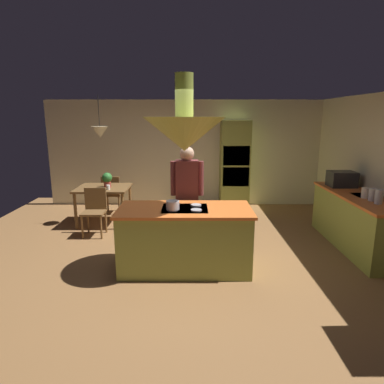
% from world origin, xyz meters
% --- Properties ---
extents(ground, '(8.16, 8.16, 0.00)m').
position_xyz_m(ground, '(0.00, 0.00, 0.00)').
color(ground, olive).
extents(wall_back, '(6.80, 0.10, 2.55)m').
position_xyz_m(wall_back, '(0.00, 3.45, 1.27)').
color(wall_back, beige).
rests_on(wall_back, ground).
extents(kitchen_island, '(1.88, 0.90, 0.92)m').
position_xyz_m(kitchen_island, '(0.00, -0.20, 0.46)').
color(kitchen_island, '#939E42').
rests_on(kitchen_island, ground).
extents(counter_run_right, '(0.73, 2.29, 0.90)m').
position_xyz_m(counter_run_right, '(2.84, 0.60, 0.46)').
color(counter_run_right, '#939E42').
rests_on(counter_run_right, ground).
extents(oven_tower, '(0.66, 0.62, 2.08)m').
position_xyz_m(oven_tower, '(1.10, 3.04, 1.04)').
color(oven_tower, '#939E42').
rests_on(oven_tower, ground).
extents(dining_table, '(1.04, 0.91, 0.76)m').
position_xyz_m(dining_table, '(-1.70, 1.90, 0.66)').
color(dining_table, brown).
rests_on(dining_table, ground).
extents(person_at_island, '(0.53, 0.23, 1.70)m').
position_xyz_m(person_at_island, '(0.02, 0.52, 0.98)').
color(person_at_island, tan).
rests_on(person_at_island, ground).
extents(range_hood, '(1.10, 1.10, 1.00)m').
position_xyz_m(range_hood, '(0.00, -0.20, 1.96)').
color(range_hood, '#939E42').
extents(pendant_light_over_table, '(0.32, 0.32, 0.82)m').
position_xyz_m(pendant_light_over_table, '(-1.70, 1.90, 1.86)').
color(pendant_light_over_table, beige).
extents(chair_facing_island, '(0.40, 0.40, 0.87)m').
position_xyz_m(chair_facing_island, '(-1.70, 1.23, 0.50)').
color(chair_facing_island, brown).
rests_on(chair_facing_island, ground).
extents(chair_by_back_wall, '(0.40, 0.40, 0.87)m').
position_xyz_m(chair_by_back_wall, '(-1.70, 2.57, 0.50)').
color(chair_by_back_wall, brown).
rests_on(chair_by_back_wall, ground).
extents(potted_plant_on_table, '(0.20, 0.20, 0.30)m').
position_xyz_m(potted_plant_on_table, '(-1.61, 1.89, 0.93)').
color(potted_plant_on_table, '#99382D').
rests_on(potted_plant_on_table, dining_table).
extents(cup_on_table, '(0.07, 0.07, 0.09)m').
position_xyz_m(cup_on_table, '(-1.54, 1.67, 0.81)').
color(cup_on_table, white).
rests_on(cup_on_table, dining_table).
extents(canister_flour, '(0.11, 0.11, 0.21)m').
position_xyz_m(canister_flour, '(2.84, 0.04, 1.01)').
color(canister_flour, silver).
rests_on(canister_flour, counter_run_right).
extents(canister_sugar, '(0.10, 0.10, 0.20)m').
position_xyz_m(canister_sugar, '(2.84, 0.22, 1.00)').
color(canister_sugar, silver).
rests_on(canister_sugar, counter_run_right).
extents(canister_tea, '(0.14, 0.14, 0.16)m').
position_xyz_m(canister_tea, '(2.84, 0.40, 0.98)').
color(canister_tea, silver).
rests_on(canister_tea, counter_run_right).
extents(microwave_on_counter, '(0.46, 0.36, 0.28)m').
position_xyz_m(microwave_on_counter, '(2.84, 1.27, 1.04)').
color(microwave_on_counter, '#232326').
rests_on(microwave_on_counter, counter_run_right).
extents(cooking_pot_on_cooktop, '(0.18, 0.18, 0.12)m').
position_xyz_m(cooking_pot_on_cooktop, '(-0.16, -0.33, 0.98)').
color(cooking_pot_on_cooktop, '#B2B2B7').
rests_on(cooking_pot_on_cooktop, kitchen_island).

